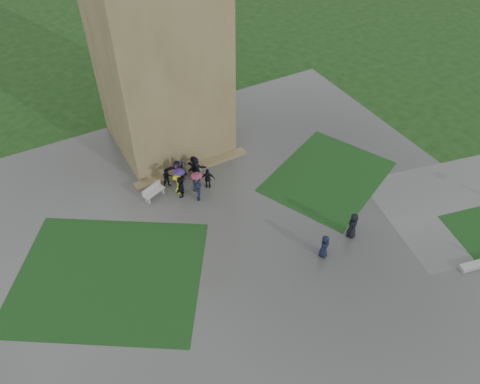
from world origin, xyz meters
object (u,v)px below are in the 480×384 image
pedestrian_near (353,225)px  tower (156,33)px  bench (153,192)px  pedestrian_mid (324,246)px

pedestrian_near → tower: bearing=-98.5°
bench → pedestrian_near: (9.88, -9.57, 0.44)m
bench → pedestrian_near: pedestrian_near is taller
tower → pedestrian_mid: tower is taller
pedestrian_near → bench: bearing=-74.8°
bench → pedestrian_mid: size_ratio=1.04×
tower → pedestrian_near: (6.28, -15.41, -8.04)m
pedestrian_mid → pedestrian_near: size_ratio=0.89×
tower → pedestrian_near: 18.48m
pedestrian_mid → pedestrian_near: bearing=-19.8°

